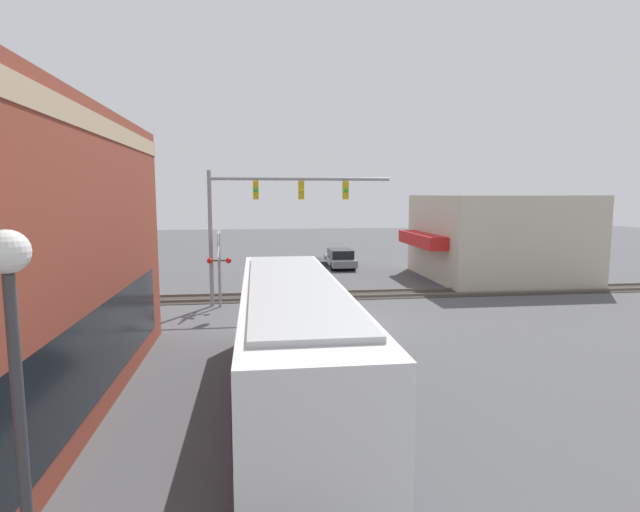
% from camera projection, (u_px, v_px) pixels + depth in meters
% --- Properties ---
extents(ground_plane, '(120.00, 120.00, 0.00)m').
position_uv_depth(ground_plane, '(345.00, 324.00, 21.24)').
color(ground_plane, '#4C4C4F').
extents(shop_building, '(9.31, 10.35, 5.44)m').
position_uv_depth(shop_building, '(496.00, 237.00, 32.82)').
color(shop_building, beige).
rests_on(shop_building, ground).
extents(city_bus, '(12.24, 2.59, 3.28)m').
position_uv_depth(city_bus, '(293.00, 337.00, 12.93)').
color(city_bus, white).
rests_on(city_bus, ground).
extents(traffic_signal_gantry, '(0.42, 8.98, 6.65)m').
position_uv_depth(traffic_signal_gantry, '(269.00, 204.00, 24.42)').
color(traffic_signal_gantry, gray).
rests_on(traffic_signal_gantry, ground).
extents(crossing_signal, '(1.41, 1.18, 3.81)m').
position_uv_depth(crossing_signal, '(219.00, 261.00, 24.21)').
color(crossing_signal, gray).
rests_on(crossing_signal, ground).
extents(streetlamp, '(0.44, 0.44, 5.15)m').
position_uv_depth(streetlamp, '(21.00, 433.00, 5.08)').
color(streetlamp, '#38383A').
rests_on(streetlamp, ground).
extents(rail_track_near, '(2.60, 60.00, 0.15)m').
position_uv_depth(rail_track_near, '(325.00, 295.00, 27.14)').
color(rail_track_near, '#332D28').
rests_on(rail_track_near, ground).
extents(parked_car_black, '(4.22, 1.82, 1.42)m').
position_uv_depth(parked_car_black, '(312.00, 271.00, 31.64)').
color(parked_car_black, black).
rests_on(parked_car_black, ground).
extents(parked_car_grey, '(4.88, 1.82, 1.41)m').
position_uv_depth(parked_car_grey, '(340.00, 259.00, 37.74)').
color(parked_car_grey, slate).
rests_on(parked_car_grey, ground).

